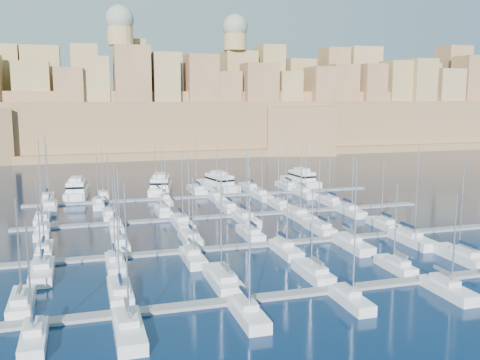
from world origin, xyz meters
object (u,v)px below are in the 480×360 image
object	(u,v)px
sailboat_0	(22,302)
motor_yacht_a	(77,190)
motor_yacht_c	(218,183)
motor_yacht_d	(301,180)
motor_yacht_b	(160,186)
sailboat_2	(223,279)
sailboat_4	(396,266)

from	to	relation	value
sailboat_0	motor_yacht_a	size ratio (longest dim) A/B	0.80
motor_yacht_a	motor_yacht_c	distance (m)	35.26
motor_yacht_d	motor_yacht_b	bearing A→B (deg)	178.81
sailboat_2	motor_yacht_c	xyz separation A→B (m)	(17.14, 69.09, 0.96)
motor_yacht_c	motor_yacht_d	world-z (taller)	same
motor_yacht_b	motor_yacht_c	bearing A→B (deg)	-1.66
motor_yacht_d	motor_yacht_c	bearing A→B (deg)	179.11
sailboat_2	sailboat_4	world-z (taller)	sailboat_2
sailboat_0	motor_yacht_b	bearing A→B (deg)	69.58
sailboat_0	motor_yacht_c	size ratio (longest dim) A/B	0.79
sailboat_0	sailboat_2	xyz separation A→B (m)	(24.07, 0.84, 0.03)
motor_yacht_b	motor_yacht_c	xyz separation A→B (m)	(15.01, -0.44, 0.00)
motor_yacht_b	motor_yacht_c	size ratio (longest dim) A/B	1.06
sailboat_0	motor_yacht_c	xyz separation A→B (m)	(41.21, 69.93, 0.99)
motor_yacht_a	motor_yacht_d	distance (m)	58.31
sailboat_4	motor_yacht_d	world-z (taller)	sailboat_4
motor_yacht_d	sailboat_2	bearing A→B (deg)	-120.31
sailboat_2	motor_yacht_b	bearing A→B (deg)	88.25
sailboat_2	sailboat_0	bearing A→B (deg)	-178.00
sailboat_0	sailboat_4	world-z (taller)	sailboat_0
sailboat_2	motor_yacht_c	bearing A→B (deg)	76.07
motor_yacht_c	motor_yacht_d	bearing A→B (deg)	-0.89
motor_yacht_b	motor_yacht_d	xyz separation A→B (m)	(38.06, -0.79, -0.00)
sailboat_0	sailboat_4	size ratio (longest dim) A/B	1.04
sailboat_4	motor_yacht_a	xyz separation A→B (m)	(-42.78, 70.37, 1.00)
sailboat_4	motor_yacht_b	xyz separation A→B (m)	(-22.53, 70.82, 1.00)
sailboat_2	motor_yacht_a	world-z (taller)	sailboat_2
sailboat_2	sailboat_4	distance (m)	24.69
sailboat_0	sailboat_2	distance (m)	24.08
motor_yacht_a	motor_yacht_c	xyz separation A→B (m)	(35.26, 0.01, 0.00)
sailboat_2	sailboat_4	bearing A→B (deg)	-3.01
sailboat_0	motor_yacht_a	xyz separation A→B (m)	(5.95, 69.92, 0.99)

